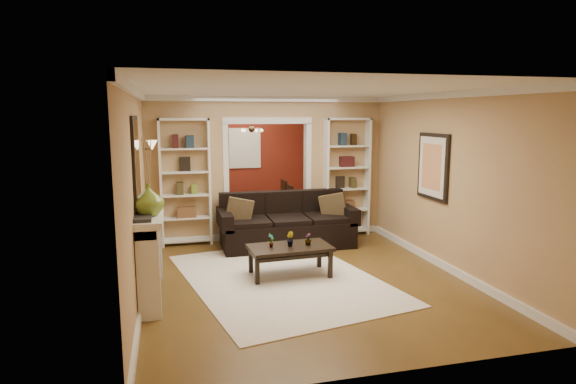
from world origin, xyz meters
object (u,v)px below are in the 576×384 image
object	(u,v)px
dining_table	(253,209)
sofa	(287,220)
bookshelf_right	(346,177)
fireplace	(152,254)
coffee_table	(290,261)
bookshelf_left	(185,182)

from	to	relation	value
dining_table	sofa	bearing A→B (deg)	-173.42
bookshelf_right	fireplace	distance (m)	4.47
fireplace	dining_table	bearing A→B (deg)	63.72
sofa	coffee_table	world-z (taller)	sofa
coffee_table	fireplace	world-z (taller)	fireplace
bookshelf_left	dining_table	size ratio (longest dim) A/B	1.45
coffee_table	bookshelf_right	size ratio (longest dim) A/B	0.52
coffee_table	bookshelf_right	bearing A→B (deg)	48.26
sofa	coffee_table	xyz separation A→B (m)	(-0.35, -1.59, -0.25)
coffee_table	fireplace	distance (m)	2.00
bookshelf_left	coffee_table	bearing A→B (deg)	-57.24
sofa	fireplace	xyz separation A→B (m)	(-2.29, -1.95, 0.10)
fireplace	bookshelf_right	bearing A→B (deg)	34.80
bookshelf_left	bookshelf_right	distance (m)	3.10
coffee_table	dining_table	size ratio (longest dim) A/B	0.76
bookshelf_left	fireplace	xyz separation A→B (m)	(-0.54, -2.53, -0.57)
sofa	bookshelf_right	xyz separation A→B (m)	(1.35, 0.58, 0.67)
bookshelf_right	fireplace	size ratio (longest dim) A/B	1.35
bookshelf_left	dining_table	bearing A→B (deg)	46.88
bookshelf_right	coffee_table	bearing A→B (deg)	-128.08
bookshelf_right	dining_table	distance (m)	2.43
bookshelf_left	bookshelf_right	world-z (taller)	same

